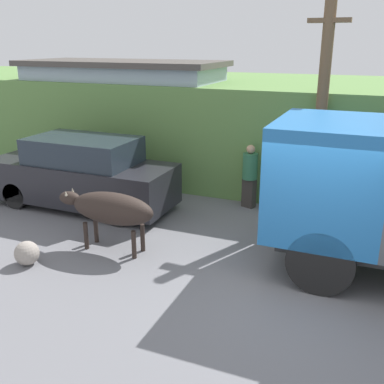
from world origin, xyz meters
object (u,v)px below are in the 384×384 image
(parked_suv, at_px, (82,174))
(utility_pole, at_px, (322,106))
(brown_cow, at_px, (110,209))
(pedestrian_on_hill, at_px, (250,174))
(roadside_rock, at_px, (27,253))

(parked_suv, height_order, utility_pole, utility_pole)
(brown_cow, xyz_separation_m, parked_suv, (-2.01, 1.85, -0.02))
(parked_suv, height_order, pedestrian_on_hill, parked_suv)
(brown_cow, height_order, roadside_rock, brown_cow)
(parked_suv, xyz_separation_m, roadside_rock, (0.88, -3.02, -0.62))
(pedestrian_on_hill, bearing_deg, brown_cow, 80.40)
(brown_cow, distance_m, pedestrian_on_hill, 3.90)
(utility_pole, xyz_separation_m, roadside_rock, (-4.55, -4.67, -2.37))
(parked_suv, bearing_deg, roadside_rock, -77.72)
(brown_cow, height_order, utility_pole, utility_pole)
(roadside_rock, bearing_deg, parked_suv, 106.29)
(parked_suv, relative_size, pedestrian_on_hill, 2.95)
(brown_cow, distance_m, parked_suv, 2.73)
(parked_suv, relative_size, utility_pole, 0.94)
(parked_suv, bearing_deg, utility_pole, 12.88)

